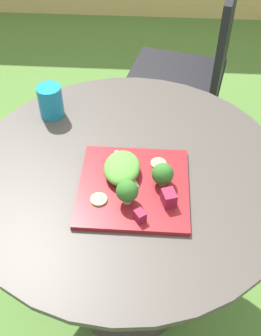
{
  "coord_description": "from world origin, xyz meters",
  "views": [
    {
      "loc": [
        0.06,
        -0.81,
        1.54
      ],
      "look_at": [
        0.01,
        -0.04,
        0.75
      ],
      "focal_mm": 43.89,
      "sensor_mm": 36.0,
      "label": 1
    }
  ],
  "objects": [
    {
      "name": "cucumber_slice_1",
      "position": [
        0.09,
        0.01,
        0.72
      ],
      "size": [
        0.04,
        0.04,
        0.01
      ],
      "primitive_type": "cylinder",
      "color": "#8EB766",
      "rests_on": "salad_plate"
    },
    {
      "name": "patio_chair",
      "position": [
        0.25,
        0.87,
        0.53
      ],
      "size": [
        0.53,
        0.53,
        0.9
      ],
      "color": "black",
      "rests_on": "ground_plane"
    },
    {
      "name": "drinking_glass",
      "position": [
        -0.26,
        0.23,
        0.75
      ],
      "size": [
        0.08,
        0.08,
        0.1
      ],
      "color": "teal",
      "rests_on": "patio_table"
    },
    {
      "name": "salad_plate",
      "position": [
        0.02,
        -0.08,
        0.71
      ],
      "size": [
        0.29,
        0.29,
        0.01
      ],
      "primitive_type": "cube",
      "color": "maroon",
      "rests_on": "patio_table"
    },
    {
      "name": "broccoli_floret_0",
      "position": [
        0.01,
        -0.14,
        0.76
      ],
      "size": [
        0.06,
        0.06,
        0.07
      ],
      "color": "#99B770",
      "rests_on": "salad_plate"
    },
    {
      "name": "ground_plane",
      "position": [
        0.0,
        0.0,
        0.0
      ],
      "size": [
        12.0,
        12.0,
        0.0
      ],
      "primitive_type": "plane",
      "color": "#4C7533"
    },
    {
      "name": "beet_chunk_0",
      "position": [
        0.04,
        -0.19,
        0.74
      ],
      "size": [
        0.03,
        0.04,
        0.03
      ],
      "primitive_type": "cube",
      "rotation": [
        0.0,
        0.0,
        5.33
      ],
      "color": "maroon",
      "rests_on": "salad_plate"
    },
    {
      "name": "cucumber_slice_0",
      "position": [
        -0.07,
        -0.13,
        0.72
      ],
      "size": [
        0.04,
        0.04,
        0.01
      ],
      "primitive_type": "cylinder",
      "color": "#8EB766",
      "rests_on": "salad_plate"
    },
    {
      "name": "beet_chunk_1",
      "position": [
        0.11,
        -0.13,
        0.74
      ],
      "size": [
        0.04,
        0.05,
        0.04
      ],
      "primitive_type": "cube",
      "rotation": [
        0.0,
        0.0,
        1.9
      ],
      "color": "maroon",
      "rests_on": "salad_plate"
    },
    {
      "name": "patio_table",
      "position": [
        0.0,
        0.0,
        0.46
      ],
      "size": [
        0.92,
        0.92,
        0.71
      ],
      "color": "#423D38",
      "rests_on": "ground_plane"
    },
    {
      "name": "broccoli_floret_1",
      "position": [
        0.1,
        -0.07,
        0.76
      ],
      "size": [
        0.06,
        0.06,
        0.07
      ],
      "color": "#99B770",
      "rests_on": "salad_plate"
    },
    {
      "name": "fork",
      "position": [
        0.0,
        -0.03,
        0.72
      ],
      "size": [
        0.08,
        0.15,
        0.0
      ],
      "color": "silver",
      "rests_on": "salad_plate"
    },
    {
      "name": "lettuce_mound",
      "position": [
        -0.01,
        -0.04,
        0.74
      ],
      "size": [
        0.1,
        0.13,
        0.04
      ],
      "primitive_type": "ellipsoid",
      "color": "#519338",
      "rests_on": "salad_plate"
    }
  ]
}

